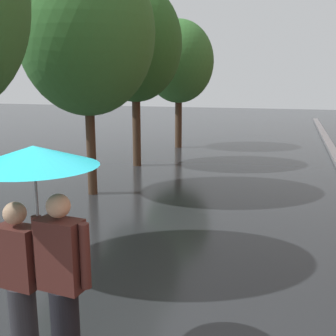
{
  "coord_description": "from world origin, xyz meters",
  "views": [
    {
      "loc": [
        1.62,
        -2.73,
        2.67
      ],
      "look_at": [
        -0.2,
        3.16,
        1.35
      ],
      "focal_mm": 42.96,
      "sensor_mm": 36.0,
      "label": 1
    }
  ],
  "objects_px": {
    "street_tree_1": "(86,33)",
    "couple_under_umbrella": "(38,226)",
    "street_tree_2": "(135,44)",
    "street_tree_3": "(179,62)"
  },
  "relations": [
    {
      "from": "street_tree_2",
      "to": "couple_under_umbrella",
      "type": "distance_m",
      "value": 9.78
    },
    {
      "from": "street_tree_2",
      "to": "couple_under_umbrella",
      "type": "height_order",
      "value": "street_tree_2"
    },
    {
      "from": "street_tree_1",
      "to": "street_tree_2",
      "type": "height_order",
      "value": "street_tree_1"
    },
    {
      "from": "couple_under_umbrella",
      "to": "street_tree_2",
      "type": "bearing_deg",
      "value": 106.27
    },
    {
      "from": "street_tree_1",
      "to": "couple_under_umbrella",
      "type": "relative_size",
      "value": 2.63
    },
    {
      "from": "street_tree_1",
      "to": "street_tree_3",
      "type": "relative_size",
      "value": 1.1
    },
    {
      "from": "street_tree_1",
      "to": "couple_under_umbrella",
      "type": "height_order",
      "value": "street_tree_1"
    },
    {
      "from": "street_tree_1",
      "to": "street_tree_3",
      "type": "bearing_deg",
      "value": 89.5
    },
    {
      "from": "street_tree_3",
      "to": "street_tree_1",
      "type": "bearing_deg",
      "value": -90.5
    },
    {
      "from": "street_tree_1",
      "to": "street_tree_3",
      "type": "height_order",
      "value": "street_tree_1"
    }
  ]
}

